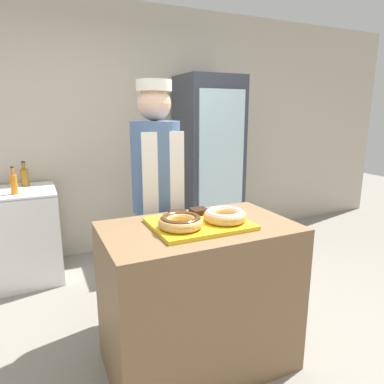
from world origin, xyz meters
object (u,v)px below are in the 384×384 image
(serving_tray, at_px, (199,224))
(donut_chocolate_glaze, at_px, (181,221))
(brownie_back_left, at_px, (179,214))
(brownie_back_right, at_px, (199,211))
(donut_light_glaze, at_px, (225,215))
(baker_person, at_px, (157,198))
(bottle_orange, at_px, (14,183))
(bottle_amber, at_px, (25,177))
(beverage_fridge, at_px, (209,165))
(chest_freezer, at_px, (7,236))

(serving_tray, relative_size, donut_chocolate_glaze, 2.19)
(donut_chocolate_glaze, relative_size, brownie_back_left, 2.53)
(brownie_back_left, relative_size, brownie_back_right, 1.00)
(donut_light_glaze, bearing_deg, brownie_back_left, 136.39)
(donut_chocolate_glaze, height_order, donut_light_glaze, same)
(baker_person, bearing_deg, donut_chocolate_glaze, -97.58)
(bottle_orange, bearing_deg, baker_person, -45.45)
(bottle_orange, bearing_deg, serving_tray, -57.08)
(brownie_back_right, distance_m, bottle_amber, 2.03)
(brownie_back_right, xyz_separation_m, bottle_orange, (-1.09, 1.43, 0.00))
(serving_tray, height_order, bottle_amber, bottle_amber)
(brownie_back_left, relative_size, beverage_fridge, 0.05)
(brownie_back_left, bearing_deg, chest_freezer, 123.83)
(brownie_back_right, height_order, chest_freezer, brownie_back_right)
(donut_chocolate_glaze, height_order, chest_freezer, donut_chocolate_glaze)
(serving_tray, xyz_separation_m, beverage_fridge, (0.96, 1.73, 0.05))
(serving_tray, distance_m, bottle_orange, 1.88)
(donut_light_glaze, relative_size, brownie_back_right, 2.53)
(donut_light_glaze, bearing_deg, bottle_amber, 118.83)
(brownie_back_left, height_order, beverage_fridge, beverage_fridge)
(serving_tray, height_order, brownie_back_right, brownie_back_right)
(brownie_back_left, xyz_separation_m, beverage_fridge, (1.03, 1.58, 0.02))
(baker_person, height_order, bottle_orange, baker_person)
(brownie_back_right, xyz_separation_m, bottle_amber, (-1.01, 1.76, 0.00))
(brownie_back_left, bearing_deg, serving_tray, -64.50)
(brownie_back_right, height_order, beverage_fridge, beverage_fridge)
(chest_freezer, bearing_deg, brownie_back_right, -52.87)
(brownie_back_left, distance_m, bottle_orange, 1.72)
(brownie_back_left, xyz_separation_m, bottle_amber, (-0.87, 1.76, 0.00))
(bottle_orange, bearing_deg, donut_light_glaze, -54.56)
(donut_light_glaze, relative_size, baker_person, 0.14)
(brownie_back_right, bearing_deg, brownie_back_left, 180.00)
(bottle_orange, relative_size, bottle_amber, 1.01)
(brownie_back_right, bearing_deg, beverage_fridge, 60.61)
(baker_person, bearing_deg, donut_light_glaze, -73.38)
(beverage_fridge, distance_m, bottle_orange, 1.99)
(serving_tray, height_order, donut_light_glaze, donut_light_glaze)
(brownie_back_right, xyz_separation_m, baker_person, (-0.12, 0.45, -0.00))
(brownie_back_left, height_order, brownie_back_right, same)
(donut_chocolate_glaze, height_order, brownie_back_right, donut_chocolate_glaze)
(serving_tray, bearing_deg, donut_light_glaze, -21.19)
(brownie_back_right, distance_m, beverage_fridge, 1.82)
(donut_chocolate_glaze, height_order, baker_person, baker_person)
(brownie_back_right, relative_size, beverage_fridge, 0.05)
(donut_chocolate_glaze, distance_m, donut_light_glaze, 0.28)
(baker_person, distance_m, bottle_orange, 1.38)
(chest_freezer, xyz_separation_m, bottle_orange, (0.11, -0.16, 0.52))
(serving_tray, bearing_deg, baker_person, 95.16)
(serving_tray, bearing_deg, brownie_back_right, 64.50)
(serving_tray, xyz_separation_m, donut_chocolate_glaze, (-0.14, -0.05, 0.05))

